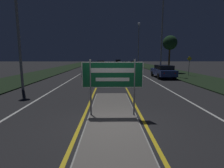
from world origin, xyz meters
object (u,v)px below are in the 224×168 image
(car_approaching_0, at_px, (91,70))
(car_approaching_1, at_px, (96,65))
(car_receding_2, at_px, (133,63))
(streetlight_right_far, at_px, (139,38))
(highway_sign, at_px, (113,77))
(streetlight_left_near, at_px, (16,0))
(car_receding_1, at_px, (123,65))
(car_receding_3, at_px, (118,62))
(warning_sign, at_px, (189,64))
(car_receding_0, at_px, (163,71))
(car_approaching_2, at_px, (101,63))
(streetlight_right_near, at_px, (162,27))

(car_approaching_0, distance_m, car_approaching_1, 12.21)
(car_receding_2, bearing_deg, streetlight_right_far, -88.67)
(highway_sign, distance_m, streetlight_left_near, 9.93)
(car_receding_1, distance_m, car_receding_3, 23.40)
(car_approaching_1, relative_size, warning_sign, 1.79)
(car_receding_0, relative_size, car_approaching_1, 1.09)
(car_receding_3, bearing_deg, car_approaching_2, -114.23)
(highway_sign, height_order, car_approaching_0, highway_sign)
(car_receding_0, distance_m, car_receding_2, 25.28)
(car_approaching_1, bearing_deg, car_receding_1, -14.29)
(car_receding_1, bearing_deg, car_approaching_1, 165.71)
(car_receding_1, distance_m, car_approaching_0, 11.89)
(highway_sign, xyz_separation_m, car_receding_0, (5.96, 12.96, -0.87))
(streetlight_right_near, bearing_deg, car_approaching_2, 110.60)
(streetlight_left_near, relative_size, car_receding_0, 1.95)
(streetlight_left_near, distance_m, streetlight_right_far, 28.54)
(car_receding_2, height_order, car_approaching_1, car_approaching_1)
(streetlight_right_near, distance_m, car_receding_3, 34.20)
(streetlight_right_far, height_order, warning_sign, streetlight_right_far)
(car_receding_0, bearing_deg, streetlight_left_near, -150.67)
(streetlight_left_near, bearing_deg, car_approaching_1, 79.88)
(car_receding_0, xyz_separation_m, car_receding_2, (-0.01, 25.28, -0.03))
(car_approaching_2, bearing_deg, car_receding_1, -69.62)
(car_receding_3, bearing_deg, streetlight_right_far, -78.21)
(streetlight_left_near, height_order, car_receding_3, streetlight_left_near)
(car_receding_2, distance_m, car_receding_3, 11.16)
(streetlight_left_near, relative_size, car_approaching_1, 2.12)
(warning_sign, bearing_deg, car_approaching_0, -179.83)
(highway_sign, bearing_deg, warning_sign, 56.60)
(car_receding_2, bearing_deg, streetlight_right_near, -89.11)
(car_approaching_0, bearing_deg, warning_sign, 0.17)
(highway_sign, xyz_separation_m, car_receding_3, (2.50, 48.86, -0.86))
(streetlight_left_near, relative_size, car_receding_2, 2.17)
(streetlight_right_near, relative_size, car_receding_0, 2.18)
(car_approaching_1, bearing_deg, car_receding_2, 52.70)
(streetlight_right_far, bearing_deg, highway_sign, -100.95)
(car_receding_3, relative_size, warning_sign, 1.86)
(car_receding_1, bearing_deg, car_approaching_2, 110.38)
(highway_sign, xyz_separation_m, streetlight_left_near, (-6.49, 5.97, 4.57))
(streetlight_right_far, bearing_deg, car_approaching_2, 141.82)
(car_receding_3, relative_size, car_approaching_2, 0.93)
(car_receding_3, bearing_deg, car_receding_1, -90.18)
(car_receding_1, distance_m, warning_sign, 13.03)
(car_receding_2, bearing_deg, car_receding_0, -89.99)
(highway_sign, relative_size, streetlight_left_near, 0.26)
(car_approaching_0, distance_m, car_approaching_2, 23.61)
(streetlight_right_near, bearing_deg, car_receding_1, 110.88)
(streetlight_right_far, relative_size, car_receding_3, 2.16)
(car_receding_0, height_order, car_receding_3, car_receding_3)
(streetlight_right_far, distance_m, car_receding_3, 18.52)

